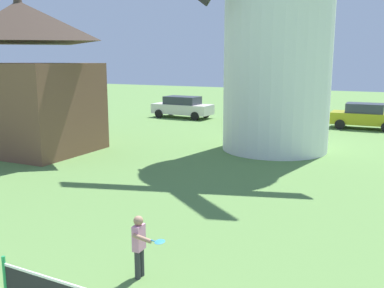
{
  "coord_description": "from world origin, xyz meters",
  "views": [
    {
      "loc": [
        3.67,
        -2.38,
        4.1
      ],
      "look_at": [
        0.46,
        3.79,
        2.75
      ],
      "focal_mm": 40.13,
      "sensor_mm": 36.0,
      "label": 1
    }
  ],
  "objects_px": {
    "parked_car_black": "(264,112)",
    "chapel": "(23,79)",
    "parked_car_cream": "(182,107)",
    "player_far": "(140,243)",
    "parked_car_mustard": "(364,116)"
  },
  "relations": [
    {
      "from": "player_far",
      "to": "parked_car_mustard",
      "type": "xyz_separation_m",
      "value": [
        1.73,
        21.61,
        0.1
      ]
    },
    {
      "from": "parked_car_black",
      "to": "chapel",
      "type": "distance_m",
      "value": 15.23
    },
    {
      "from": "parked_car_cream",
      "to": "parked_car_mustard",
      "type": "bearing_deg",
      "value": 2.65
    },
    {
      "from": "parked_car_cream",
      "to": "parked_car_mustard",
      "type": "xyz_separation_m",
      "value": [
        12.35,
        0.57,
        -0.0
      ]
    },
    {
      "from": "parked_car_mustard",
      "to": "chapel",
      "type": "relative_size",
      "value": 0.51
    },
    {
      "from": "parked_car_cream",
      "to": "parked_car_mustard",
      "type": "height_order",
      "value": "same"
    },
    {
      "from": "parked_car_mustard",
      "to": "chapel",
      "type": "distance_m",
      "value": 19.41
    },
    {
      "from": "player_far",
      "to": "parked_car_mustard",
      "type": "height_order",
      "value": "parked_car_mustard"
    },
    {
      "from": "chapel",
      "to": "player_far",
      "type": "bearing_deg",
      "value": -33.49
    },
    {
      "from": "player_far",
      "to": "parked_car_cream",
      "type": "height_order",
      "value": "parked_car_cream"
    },
    {
      "from": "parked_car_cream",
      "to": "chapel",
      "type": "bearing_deg",
      "value": -93.56
    },
    {
      "from": "parked_car_black",
      "to": "chapel",
      "type": "relative_size",
      "value": 0.57
    },
    {
      "from": "player_far",
      "to": "parked_car_mustard",
      "type": "bearing_deg",
      "value": 85.43
    },
    {
      "from": "parked_car_black",
      "to": "parked_car_cream",
      "type": "bearing_deg",
      "value": 178.15
    },
    {
      "from": "parked_car_mustard",
      "to": "parked_car_black",
      "type": "bearing_deg",
      "value": -172.77
    }
  ]
}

